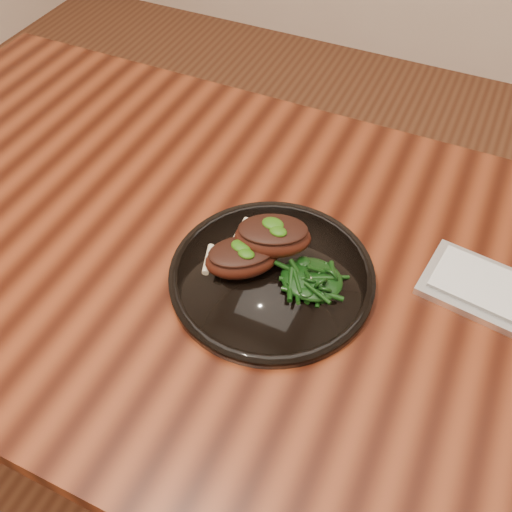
{
  "coord_description": "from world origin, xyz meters",
  "views": [
    {
      "loc": [
        0.21,
        -0.51,
        1.4
      ],
      "look_at": [
        -0.02,
        -0.02,
        0.78
      ],
      "focal_mm": 40.0,
      "sensor_mm": 36.0,
      "label": 1
    }
  ],
  "objects_px": {
    "lamb_chop_front": "(241,257)",
    "plate": "(272,276)",
    "greens_heap": "(312,276)",
    "desk": "(271,297)"
  },
  "relations": [
    {
      "from": "lamb_chop_front",
      "to": "greens_heap",
      "type": "xyz_separation_m",
      "value": [
        0.1,
        0.02,
        -0.01
      ]
    },
    {
      "from": "plate",
      "to": "greens_heap",
      "type": "distance_m",
      "value": 0.06
    },
    {
      "from": "plate",
      "to": "greens_heap",
      "type": "relative_size",
      "value": 3.33
    },
    {
      "from": "lamb_chop_front",
      "to": "greens_heap",
      "type": "bearing_deg",
      "value": 9.03
    },
    {
      "from": "desk",
      "to": "lamb_chop_front",
      "type": "xyz_separation_m",
      "value": [
        -0.03,
        -0.04,
        0.12
      ]
    },
    {
      "from": "desk",
      "to": "plate",
      "type": "height_order",
      "value": "plate"
    },
    {
      "from": "desk",
      "to": "greens_heap",
      "type": "bearing_deg",
      "value": -18.46
    },
    {
      "from": "plate",
      "to": "greens_heap",
      "type": "bearing_deg",
      "value": 5.19
    },
    {
      "from": "lamb_chop_front",
      "to": "plate",
      "type": "bearing_deg",
      "value": 14.09
    },
    {
      "from": "lamb_chop_front",
      "to": "greens_heap",
      "type": "height_order",
      "value": "lamb_chop_front"
    }
  ]
}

